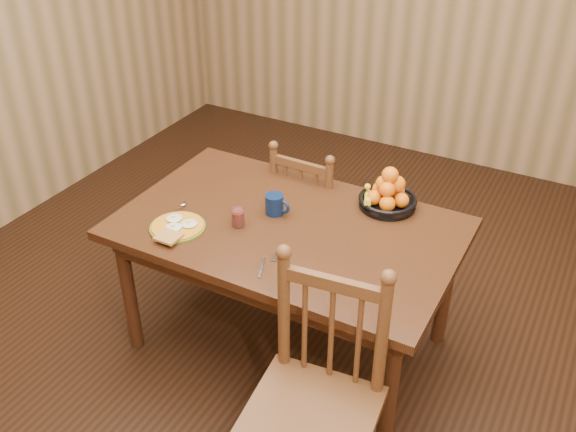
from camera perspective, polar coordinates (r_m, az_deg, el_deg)
The scene contains 10 objects.
room at distance 2.76m, azimuth 0.00°, elevation 9.66°, with size 4.52×5.02×2.72m.
dining_table at distance 3.09m, azimuth 0.00°, elevation -2.11°, with size 1.60×1.00×0.75m.
chair_far at distance 3.69m, azimuth 2.13°, elevation 0.03°, with size 0.42×0.40×0.91m.
chair_near at distance 2.54m, azimuth 2.45°, elevation -16.22°, with size 0.53×0.51×1.06m.
breakfast_plate at distance 3.05m, azimuth -9.82°, elevation -0.96°, with size 0.26×0.29×0.04m.
fork at distance 2.79m, azimuth -2.00°, elevation -4.29°, with size 0.07×0.18×0.00m.
spoon at distance 3.22m, azimuth -9.50°, elevation 0.88°, with size 0.05×0.16×0.01m.
coffee_mug at distance 3.10m, azimuth -1.15°, elevation 1.05°, with size 0.13×0.09×0.10m.
juice_glass at distance 3.03m, azimuth -4.45°, elevation -0.17°, with size 0.06×0.06×0.09m.
fruit_bowl at distance 3.19m, azimuth 8.86°, elevation 1.90°, with size 0.29×0.29×0.22m.
Camera 1 is at (1.21, -2.23, 2.43)m, focal length 40.00 mm.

